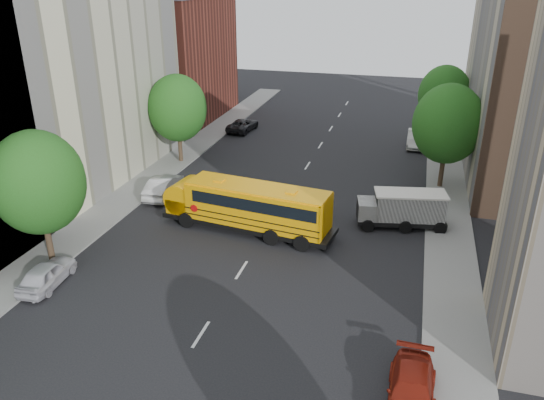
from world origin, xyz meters
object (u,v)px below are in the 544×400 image
at_px(street_tree_2, 177,108).
at_px(parked_car_0, 47,274).
at_px(parked_car_1, 164,186).
at_px(parked_car_2, 243,125).
at_px(parked_car_3, 411,392).
at_px(parked_car_5, 416,139).
at_px(street_tree_4, 448,124).
at_px(street_tree_5, 444,95).
at_px(school_bus, 246,204).
at_px(safari_truck, 402,208).
at_px(street_tree_1, 38,183).

distance_m(street_tree_2, parked_car_0, 20.72).
bearing_deg(parked_car_1, parked_car_2, -94.89).
xyz_separation_m(parked_car_3, parked_car_5, (-0.74, 34.00, 0.11)).
relative_size(street_tree_4, street_tree_5, 1.08).
distance_m(street_tree_5, school_bus, 26.31).
bearing_deg(street_tree_5, school_bus, -118.03).
bearing_deg(safari_truck, street_tree_2, 147.07).
bearing_deg(street_tree_4, parked_car_2, 151.63).
relative_size(street_tree_2, parked_car_1, 1.65).
xyz_separation_m(safari_truck, parked_car_0, (-18.03, -12.40, -0.61)).
relative_size(school_bus, parked_car_2, 2.54).
bearing_deg(street_tree_2, safari_truck, -21.99).
height_order(street_tree_5, parked_car_3, street_tree_5).
distance_m(street_tree_2, street_tree_4, 22.00).
distance_m(street_tree_1, parked_car_3, 21.84).
relative_size(school_bus, safari_truck, 1.97).
distance_m(parked_car_1, parked_car_2, 18.06).
relative_size(street_tree_4, parked_car_0, 2.04).
height_order(safari_truck, parked_car_2, safari_truck).
distance_m(street_tree_4, parked_car_5, 11.24).
bearing_deg(parked_car_0, safari_truck, -150.05).
relative_size(street_tree_4, parked_car_2, 1.75).
xyz_separation_m(safari_truck, parked_car_2, (-17.23, 18.54, -0.65)).
height_order(school_bus, parked_car_1, school_bus).
xyz_separation_m(street_tree_5, safari_truck, (-2.57, -19.84, -3.42)).
bearing_deg(school_bus, parked_car_1, 162.11).
bearing_deg(safari_truck, street_tree_1, -163.35).
xyz_separation_m(school_bus, parked_car_1, (-7.73, 3.71, -1.04)).
xyz_separation_m(street_tree_1, school_bus, (9.71, 6.92, -3.14)).
bearing_deg(parked_car_1, parked_car_5, -139.77).
height_order(street_tree_4, school_bus, street_tree_4).
height_order(street_tree_2, safari_truck, street_tree_2).
xyz_separation_m(parked_car_1, parked_car_2, (0.22, 18.06, -0.12)).
distance_m(street_tree_4, parked_car_2, 22.93).
relative_size(street_tree_1, school_bus, 0.67).
distance_m(safari_truck, parked_car_5, 18.02).
bearing_deg(street_tree_2, parked_car_3, -49.17).
relative_size(parked_car_0, parked_car_3, 0.88).
bearing_deg(street_tree_1, school_bus, 35.47).
bearing_deg(parked_car_0, street_tree_2, -90.62).
xyz_separation_m(street_tree_2, parked_car_3, (20.60, -23.84, -4.17)).
distance_m(street_tree_1, parked_car_0, 5.03).
distance_m(school_bus, parked_car_3, 16.81).
relative_size(street_tree_2, street_tree_5, 1.03).
height_order(street_tree_1, safari_truck, street_tree_1).
bearing_deg(parked_car_2, safari_truck, 138.58).
height_order(street_tree_1, street_tree_2, street_tree_1).
relative_size(parked_car_1, parked_car_5, 1.00).
bearing_deg(parked_car_2, parked_car_3, 123.72).
bearing_deg(street_tree_4, safari_truck, -108.15).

